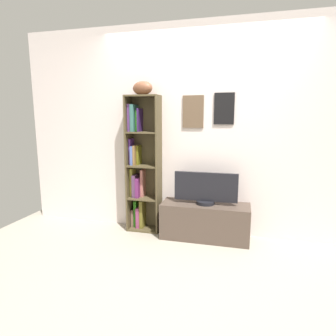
% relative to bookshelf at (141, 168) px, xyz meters
% --- Properties ---
extents(ground, '(5.20, 5.20, 0.04)m').
position_rel_bookshelf_xyz_m(ground, '(0.78, -1.01, -0.85)').
color(ground, '#A09686').
extents(back_wall, '(4.80, 0.08, 2.59)m').
position_rel_bookshelf_xyz_m(back_wall, '(0.78, 0.12, 0.47)').
color(back_wall, silver).
rests_on(back_wall, ground).
extents(bookshelf, '(0.42, 0.24, 1.73)m').
position_rel_bookshelf_xyz_m(bookshelf, '(0.00, 0.00, 0.00)').
color(bookshelf, '#4C4129').
rests_on(bookshelf, ground).
extents(football, '(0.31, 0.24, 0.16)m').
position_rel_bookshelf_xyz_m(football, '(0.05, -0.03, 0.99)').
color(football, brown).
rests_on(football, bookshelf).
extents(tv_stand, '(1.06, 0.38, 0.43)m').
position_rel_bookshelf_xyz_m(tv_stand, '(0.85, -0.10, -0.61)').
color(tv_stand, '#4A3C32').
rests_on(tv_stand, ground).
extents(television, '(0.75, 0.22, 0.39)m').
position_rel_bookshelf_xyz_m(television, '(0.85, -0.10, -0.20)').
color(television, black).
rests_on(television, tv_stand).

